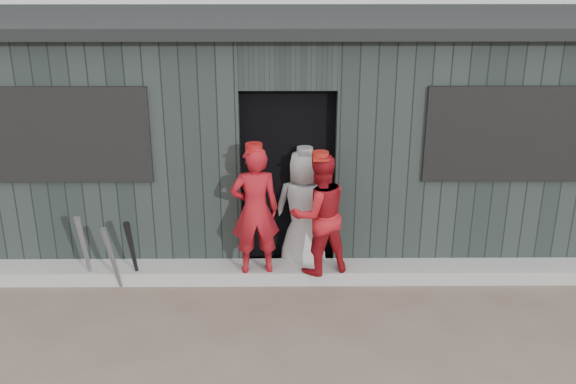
{
  "coord_description": "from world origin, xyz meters",
  "views": [
    {
      "loc": [
        -0.04,
        -4.34,
        3.26
      ],
      "look_at": [
        0.0,
        1.8,
        1.0
      ],
      "focal_mm": 40.0,
      "sensor_mm": 36.0,
      "label": 1
    }
  ],
  "objects_px": {
    "player_red_right": "(319,214)",
    "dugout": "(287,124)",
    "bat_left": "(85,251)",
    "bat_right": "(133,253)",
    "bat_mid": "(112,258)",
    "player_red_left": "(255,210)",
    "player_grey_back": "(304,211)"
  },
  "relations": [
    {
      "from": "player_red_right",
      "to": "dugout",
      "type": "bearing_deg",
      "value": -100.7
    },
    {
      "from": "bat_left",
      "to": "player_red_right",
      "type": "height_order",
      "value": "player_red_right"
    },
    {
      "from": "bat_right",
      "to": "bat_left",
      "type": "bearing_deg",
      "value": 179.28
    },
    {
      "from": "bat_right",
      "to": "dugout",
      "type": "distance_m",
      "value": 2.61
    },
    {
      "from": "bat_mid",
      "to": "player_red_right",
      "type": "distance_m",
      "value": 2.15
    },
    {
      "from": "bat_left",
      "to": "bat_mid",
      "type": "distance_m",
      "value": 0.32
    },
    {
      "from": "bat_left",
      "to": "bat_right",
      "type": "xyz_separation_m",
      "value": [
        0.49,
        -0.01,
        -0.02
      ]
    },
    {
      "from": "player_red_right",
      "to": "dugout",
      "type": "xyz_separation_m",
      "value": [
        -0.32,
        1.79,
        0.5
      ]
    },
    {
      "from": "bat_mid",
      "to": "player_red_left",
      "type": "bearing_deg",
      "value": 6.59
    },
    {
      "from": "dugout",
      "to": "player_red_left",
      "type": "bearing_deg",
      "value": -100.68
    },
    {
      "from": "player_red_left",
      "to": "player_red_right",
      "type": "bearing_deg",
      "value": 171.47
    },
    {
      "from": "player_red_left",
      "to": "dugout",
      "type": "xyz_separation_m",
      "value": [
        0.34,
        1.78,
        0.46
      ]
    },
    {
      "from": "bat_left",
      "to": "dugout",
      "type": "distance_m",
      "value": 2.93
    },
    {
      "from": "player_red_left",
      "to": "player_grey_back",
      "type": "xyz_separation_m",
      "value": [
        0.51,
        0.35,
        -0.15
      ]
    },
    {
      "from": "bat_right",
      "to": "dugout",
      "type": "bearing_deg",
      "value": 49.37
    },
    {
      "from": "player_red_right",
      "to": "dugout",
      "type": "distance_m",
      "value": 1.89
    },
    {
      "from": "bat_left",
      "to": "dugout",
      "type": "bearing_deg",
      "value": 41.65
    },
    {
      "from": "player_red_right",
      "to": "player_grey_back",
      "type": "height_order",
      "value": "player_red_right"
    },
    {
      "from": "player_red_left",
      "to": "player_red_right",
      "type": "distance_m",
      "value": 0.66
    },
    {
      "from": "player_grey_back",
      "to": "player_red_right",
      "type": "bearing_deg",
      "value": 125.94
    },
    {
      "from": "bat_mid",
      "to": "player_grey_back",
      "type": "xyz_separation_m",
      "value": [
        1.97,
        0.51,
        0.31
      ]
    },
    {
      "from": "bat_mid",
      "to": "bat_right",
      "type": "xyz_separation_m",
      "value": [
        0.19,
        0.09,
        0.02
      ]
    },
    {
      "from": "player_red_left",
      "to": "dugout",
      "type": "distance_m",
      "value": 1.87
    },
    {
      "from": "bat_mid",
      "to": "player_red_left",
      "type": "height_order",
      "value": "player_red_left"
    },
    {
      "from": "player_red_right",
      "to": "dugout",
      "type": "relative_size",
      "value": 0.15
    },
    {
      "from": "bat_mid",
      "to": "bat_right",
      "type": "height_order",
      "value": "bat_right"
    },
    {
      "from": "bat_left",
      "to": "bat_right",
      "type": "distance_m",
      "value": 0.49
    },
    {
      "from": "bat_mid",
      "to": "player_grey_back",
      "type": "distance_m",
      "value": 2.06
    },
    {
      "from": "bat_right",
      "to": "player_red_left",
      "type": "height_order",
      "value": "player_red_left"
    },
    {
      "from": "bat_left",
      "to": "player_grey_back",
      "type": "relative_size",
      "value": 0.62
    },
    {
      "from": "player_red_left",
      "to": "dugout",
      "type": "height_order",
      "value": "dugout"
    },
    {
      "from": "bat_left",
      "to": "player_grey_back",
      "type": "distance_m",
      "value": 2.32
    }
  ]
}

